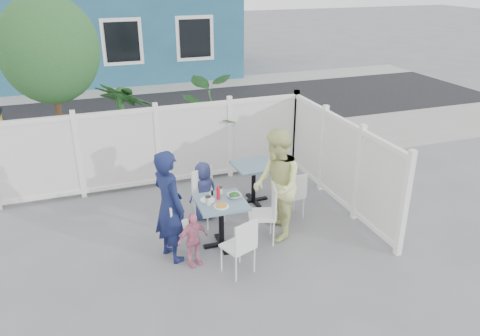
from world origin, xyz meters
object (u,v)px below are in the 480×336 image
object	(u,v)px
chair_back	(206,192)
chair_near	(241,243)
woman	(277,185)
toddler	(193,240)
chair_right	(267,210)
chair_left	(176,224)
spare_table	(254,173)
man	(169,206)
main_table	(221,211)
boy	(204,191)

from	to	relation	value
chair_back	chair_near	world-z (taller)	chair_back
woman	toddler	distance (m)	1.55
chair_right	chair_back	bearing A→B (deg)	54.52
chair_left	toddler	world-z (taller)	chair_left
spare_table	man	size ratio (longest dim) A/B	0.43
main_table	toddler	size ratio (longest dim) A/B	0.93
chair_back	man	world-z (taller)	man
chair_right	chair_left	bearing A→B (deg)	103.06
chair_left	chair_near	world-z (taller)	chair_left
chair_right	woman	distance (m)	0.41
chair_left	man	xyz separation A→B (m)	(-0.08, -0.04, 0.33)
chair_right	man	bearing A→B (deg)	104.72
chair_near	main_table	bearing A→B (deg)	71.72
chair_left	woman	bearing A→B (deg)	86.50
chair_near	man	world-z (taller)	man
main_table	chair_right	distance (m)	0.72
main_table	boy	bearing A→B (deg)	91.05
main_table	chair_left	xyz separation A→B (m)	(-0.70, -0.01, -0.08)
main_table	chair_back	size ratio (longest dim) A/B	0.83
main_table	spare_table	size ratio (longest dim) A/B	1.04
chair_left	chair_near	xyz separation A→B (m)	(0.74, -0.79, -0.01)
chair_near	toddler	world-z (taller)	chair_near
boy	chair_back	bearing A→B (deg)	83.20
main_table	chair_right	bearing A→B (deg)	-7.64
chair_right	spare_table	bearing A→B (deg)	4.15
chair_back	woman	distance (m)	1.26
chair_left	woman	xyz separation A→B (m)	(1.60, 0.00, 0.37)
chair_right	toddler	world-z (taller)	chair_right
chair_near	chair_back	bearing A→B (deg)	70.37
main_table	man	bearing A→B (deg)	-176.79
chair_right	man	xyz separation A→B (m)	(-1.49, 0.05, 0.30)
chair_back	boy	bearing A→B (deg)	-103.55
chair_left	toddler	size ratio (longest dim) A/B	1.07
chair_left	woman	size ratio (longest dim) A/B	0.50
chair_near	toddler	xyz separation A→B (m)	(-0.57, 0.46, -0.09)
spare_table	boy	xyz separation A→B (m)	(-1.02, -0.28, -0.06)
chair_near	woman	xyz separation A→B (m)	(0.86, 0.80, 0.38)
boy	chair_left	bearing A→B (deg)	38.98
woman	toddler	size ratio (longest dim) A/B	2.14
spare_table	chair_back	world-z (taller)	chair_back
chair_near	boy	distance (m)	1.74
chair_left	main_table	bearing A→B (deg)	86.82
man	woman	size ratio (longest dim) A/B	0.95
chair_right	toddler	bearing A→B (deg)	118.01
chair_near	woman	size ratio (longest dim) A/B	0.49
boy	toddler	bearing A→B (deg)	53.02
man	woman	world-z (taller)	woman
toddler	boy	bearing A→B (deg)	50.31
chair_near	man	xyz separation A→B (m)	(-0.82, 0.76, 0.34)
man	boy	xyz separation A→B (m)	(0.77, 0.98, -0.34)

